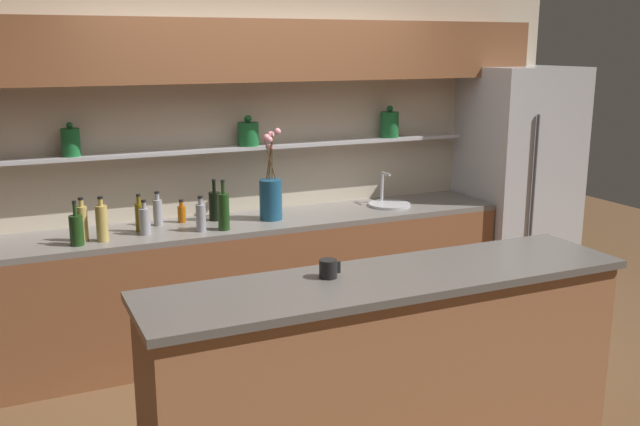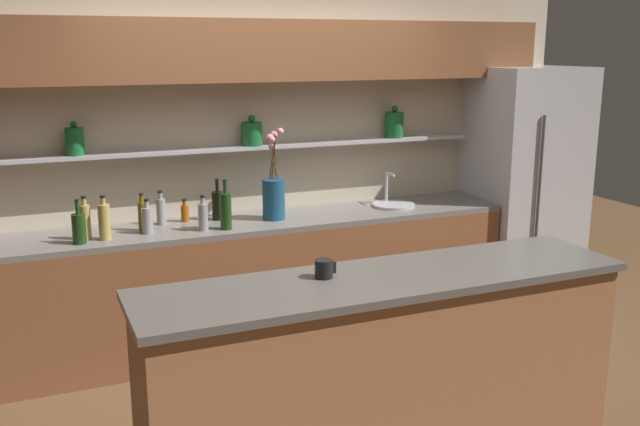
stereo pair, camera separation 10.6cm
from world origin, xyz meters
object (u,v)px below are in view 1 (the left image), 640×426
at_px(sink_fixture, 389,203).
at_px(bottle_spirit_4, 201,217).
at_px(flower_vase, 271,195).
at_px(bottle_spirit_2, 158,211).
at_px(bottle_oil_1, 140,216).
at_px(bottle_spirit_7, 82,223).
at_px(bottle_wine_5, 224,211).
at_px(coffee_mug, 328,269).
at_px(bottle_wine_6, 76,230).
at_px(refrigerator, 517,187).
at_px(bottle_spirit_8, 102,223).
at_px(bottle_spirit_9, 145,221).
at_px(bottle_wine_3, 215,205).
at_px(bottle_sauce_0, 182,213).

distance_m(sink_fixture, bottle_spirit_4, 1.53).
bearing_deg(flower_vase, bottle_spirit_2, 168.82).
distance_m(sink_fixture, bottle_oil_1, 1.90).
bearing_deg(bottle_spirit_7, bottle_wine_5, -6.40).
bearing_deg(bottle_spirit_2, bottle_oil_1, -140.73).
xyz_separation_m(bottle_wine_5, coffee_mug, (0.08, -1.47, 0.02)).
height_order(flower_vase, bottle_wine_6, flower_vase).
relative_size(flower_vase, bottle_wine_6, 2.30).
relative_size(bottle_spirit_2, bottle_wine_6, 0.84).
bearing_deg(bottle_wine_6, coffee_mug, -55.52).
relative_size(refrigerator, bottle_spirit_4, 8.19).
bearing_deg(bottle_spirit_8, bottle_wine_6, -168.12).
bearing_deg(bottle_oil_1, bottle_spirit_7, -166.99).
bearing_deg(flower_vase, bottle_spirit_9, -176.44).
xyz_separation_m(sink_fixture, bottle_spirit_9, (-1.88, -0.09, 0.07)).
bearing_deg(bottle_spirit_2, bottle_wine_6, -152.58).
bearing_deg(bottle_oil_1, flower_vase, -2.08).
bearing_deg(bottle_oil_1, bottle_spirit_4, -22.99).
distance_m(bottle_oil_1, bottle_spirit_4, 0.40).
bearing_deg(bottle_wine_3, bottle_wine_6, -164.07).
bearing_deg(flower_vase, bottle_oil_1, 177.92).
bearing_deg(bottle_sauce_0, bottle_spirit_7, -161.83).
bearing_deg(bottle_spirit_8, bottle_oil_1, 28.34).
bearing_deg(bottle_spirit_2, bottle_spirit_8, -147.41).
height_order(bottle_oil_1, bottle_spirit_7, bottle_spirit_7).
bearing_deg(bottle_spirit_9, bottle_spirit_2, 58.25).
height_order(bottle_sauce_0, coffee_mug, coffee_mug).
bearing_deg(bottle_sauce_0, bottle_oil_1, -156.13).
relative_size(bottle_sauce_0, bottle_spirit_8, 0.56).
relative_size(bottle_sauce_0, coffee_mug, 1.49).
xyz_separation_m(bottle_oil_1, coffee_mug, (0.60, -1.66, 0.04)).
distance_m(bottle_sauce_0, bottle_spirit_4, 0.30).
bearing_deg(bottle_spirit_4, bottle_spirit_8, 178.34).
height_order(flower_vase, bottle_sauce_0, flower_vase).
xyz_separation_m(bottle_spirit_9, coffee_mug, (0.59, -1.57, 0.05)).
bearing_deg(refrigerator, bottle_spirit_8, -178.43).
bearing_deg(refrigerator, coffee_mug, -147.06).
distance_m(bottle_spirit_4, bottle_spirit_8, 0.63).
height_order(refrigerator, bottle_wine_5, refrigerator).
bearing_deg(sink_fixture, bottle_spirit_9, -177.27).
bearing_deg(bottle_sauce_0, bottle_spirit_4, -78.85).
bearing_deg(bottle_spirit_2, bottle_wine_3, -2.63).
bearing_deg(bottle_spirit_8, bottle_sauce_0, 25.94).
height_order(bottle_oil_1, bottle_spirit_9, bottle_oil_1).
relative_size(bottle_sauce_0, bottle_spirit_4, 0.68).
relative_size(flower_vase, bottle_wine_5, 1.91).
distance_m(refrigerator, coffee_mug, 2.96).
bearing_deg(refrigerator, bottle_spirit_9, -179.23).
bearing_deg(bottle_oil_1, bottle_spirit_2, 39.27).
bearing_deg(bottle_sauce_0, bottle_wine_5, -57.45).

